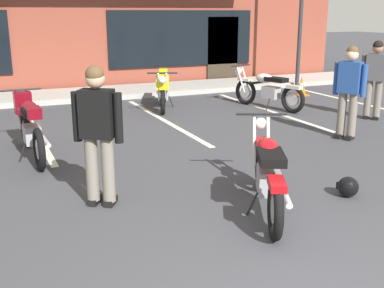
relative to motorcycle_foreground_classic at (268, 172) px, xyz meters
name	(u,v)px	position (x,y,z in m)	size (l,w,h in m)	color
ground_plane	(169,182)	(-0.71, 1.33, -0.46)	(80.00, 80.00, 0.00)	#3D3D42
sidewalk_kerb	(71,95)	(-0.71, 8.63, -0.39)	(22.00, 1.80, 0.14)	#A8A59E
brick_storefront_building	(44,20)	(-0.70, 12.75, 1.51)	(18.71, 7.06, 3.95)	brown
painted_stall_lines	(103,125)	(-0.71, 5.03, -0.46)	(13.29, 4.80, 0.01)	silver
motorcycle_foreground_classic	(268,172)	(0.00, 0.00, 0.00)	(1.21, 1.95, 0.98)	black
motorcycle_red_sportbike	(163,87)	(1.03, 6.13, 0.07)	(1.08, 2.01, 0.98)	black
motorcycle_silver_naked	(30,124)	(-2.26, 3.41, 0.07)	(0.66, 2.11, 0.98)	black
motorcycle_blue_standard	(268,89)	(3.35, 5.21, 0.00)	(0.99, 2.04, 0.98)	black
person_in_black_shirt	(349,87)	(3.11, 2.21, 0.49)	(0.40, 0.58, 1.68)	black
person_in_shorts_foreground	(98,128)	(-1.73, 0.92, 0.49)	(0.56, 0.42, 1.68)	black
person_by_back_row	(375,75)	(4.75, 3.26, 0.49)	(0.44, 0.54, 1.68)	black
helmet_on_pavement	(348,187)	(1.16, -0.07, -0.33)	(0.26, 0.26, 0.26)	black
traffic_cone	(301,86)	(5.24, 6.41, -0.20)	(0.34, 0.34, 0.53)	orange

